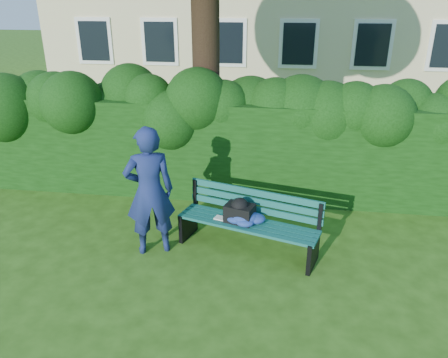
# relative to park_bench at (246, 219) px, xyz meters

# --- Properties ---
(ground) EXTENTS (80.00, 80.00, 0.00)m
(ground) POSITION_rel_park_bench_xyz_m (-0.39, -0.19, -0.51)
(ground) COLOR #2C4F12
(ground) RESTS_ON ground
(hedge) EXTENTS (10.00, 1.00, 1.80)m
(hedge) POSITION_rel_park_bench_xyz_m (-0.39, 2.01, 0.39)
(hedge) COLOR black
(hedge) RESTS_ON ground
(park_bench) EXTENTS (2.16, 1.14, 0.89)m
(park_bench) POSITION_rel_park_bench_xyz_m (0.00, 0.00, 0.00)
(park_bench) COLOR #0E4A41
(park_bench) RESTS_ON ground
(man_reading) EXTENTS (0.83, 0.69, 1.93)m
(man_reading) POSITION_rel_park_bench_xyz_m (-1.37, -0.23, 0.46)
(man_reading) COLOR navy
(man_reading) RESTS_ON ground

